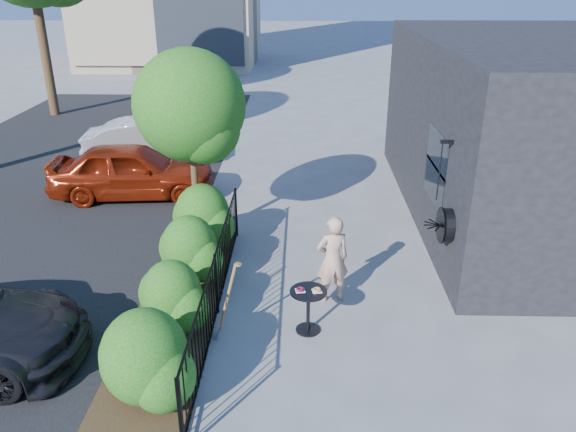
{
  "coord_description": "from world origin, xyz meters",
  "views": [
    {
      "loc": [
        -0.12,
        -8.01,
        5.3
      ],
      "look_at": [
        -0.35,
        1.35,
        1.2
      ],
      "focal_mm": 35.0,
      "sensor_mm": 36.0,
      "label": 1
    }
  ],
  "objects_px": {
    "car_silver": "(149,141)",
    "shovel": "(226,305)",
    "patio_tree": "(193,113)",
    "cafe_table": "(308,303)",
    "woman": "(332,259)",
    "car_red": "(133,170)"
  },
  "relations": [
    {
      "from": "woman",
      "to": "car_silver",
      "type": "height_order",
      "value": "woman"
    },
    {
      "from": "woman",
      "to": "patio_tree",
      "type": "bearing_deg",
      "value": -56.18
    },
    {
      "from": "car_red",
      "to": "woman",
      "type": "bearing_deg",
      "value": -139.52
    },
    {
      "from": "car_red",
      "to": "car_silver",
      "type": "distance_m",
      "value": 2.95
    },
    {
      "from": "shovel",
      "to": "car_silver",
      "type": "distance_m",
      "value": 9.54
    },
    {
      "from": "car_red",
      "to": "car_silver",
      "type": "relative_size",
      "value": 1.07
    },
    {
      "from": "cafe_table",
      "to": "car_red",
      "type": "distance_m",
      "value": 7.23
    },
    {
      "from": "patio_tree",
      "to": "car_red",
      "type": "bearing_deg",
      "value": 130.15
    },
    {
      "from": "cafe_table",
      "to": "woman",
      "type": "distance_m",
      "value": 1.08
    },
    {
      "from": "shovel",
      "to": "car_silver",
      "type": "height_order",
      "value": "shovel"
    },
    {
      "from": "car_red",
      "to": "car_silver",
      "type": "bearing_deg",
      "value": 2.26
    },
    {
      "from": "cafe_table",
      "to": "woman",
      "type": "height_order",
      "value": "woman"
    },
    {
      "from": "patio_tree",
      "to": "car_silver",
      "type": "height_order",
      "value": "patio_tree"
    },
    {
      "from": "woman",
      "to": "car_silver",
      "type": "bearing_deg",
      "value": -71.92
    },
    {
      "from": "car_silver",
      "to": "shovel",
      "type": "bearing_deg",
      "value": -165.26
    },
    {
      "from": "patio_tree",
      "to": "cafe_table",
      "type": "distance_m",
      "value": 4.55
    },
    {
      "from": "woman",
      "to": "car_silver",
      "type": "xyz_separation_m",
      "value": [
        -5.13,
        7.74,
        -0.17
      ]
    },
    {
      "from": "patio_tree",
      "to": "woman",
      "type": "bearing_deg",
      "value": -40.71
    },
    {
      "from": "woman",
      "to": "car_red",
      "type": "xyz_separation_m",
      "value": [
        -4.79,
        4.81,
        -0.1
      ]
    },
    {
      "from": "patio_tree",
      "to": "car_silver",
      "type": "relative_size",
      "value": 1.04
    },
    {
      "from": "woman",
      "to": "shovel",
      "type": "height_order",
      "value": "woman"
    },
    {
      "from": "shovel",
      "to": "patio_tree",
      "type": "bearing_deg",
      "value": 105.83
    }
  ]
}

